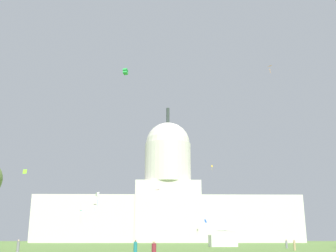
{
  "coord_description": "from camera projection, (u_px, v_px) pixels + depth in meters",
  "views": [
    {
      "loc": [
        -5.9,
        -32.98,
        1.69
      ],
      "look_at": [
        -2.86,
        95.43,
        37.83
      ],
      "focal_mm": 43.17,
      "sensor_mm": 36.0,
      "label": 1
    }
  ],
  "objects": [
    {
      "name": "person_tan_front_center",
      "position": [
        295.0,
        246.0,
        63.78
      ],
      "size": [
        0.48,
        0.48,
        1.6
      ],
      "rotation": [
        0.0,
        0.0,
        2.22
      ],
      "color": "tan",
      "rests_on": "ground_plane"
    },
    {
      "name": "kite_magenta_low",
      "position": [
        156.0,
        191.0,
        94.32
      ],
      "size": [
        1.34,
        1.64,
        0.13
      ],
      "rotation": [
        0.0,
        0.0,
        5.3
      ],
      "color": "#D1339E"
    },
    {
      "name": "person_maroon_lawn_far_left",
      "position": [
        154.0,
        251.0,
        35.49
      ],
      "size": [
        0.55,
        0.55,
        1.59
      ],
      "rotation": [
        0.0,
        0.0,
        3.66
      ],
      "color": "maroon",
      "rests_on": "ground_plane"
    },
    {
      "name": "person_teal_front_left",
      "position": [
        135.0,
        248.0,
        44.03
      ],
      "size": [
        0.56,
        0.56,
        1.63
      ],
      "rotation": [
        0.0,
        0.0,
        0.94
      ],
      "color": "#1E757A",
      "rests_on": "ground_plane"
    },
    {
      "name": "event_tent",
      "position": [
        223.0,
        234.0,
        96.66
      ],
      "size": [
        6.82,
        4.87,
        5.64
      ],
      "rotation": [
        0.0,
        0.0,
        0.06
      ],
      "color": "white",
      "rests_on": "ground_plane"
    },
    {
      "name": "kite_green_mid",
      "position": [
        125.0,
        72.0,
        66.07
      ],
      "size": [
        0.9,
        0.94,
        0.97
      ],
      "rotation": [
        0.0,
        0.0,
        2.83
      ],
      "color": "green"
    },
    {
      "name": "kite_orange_high",
      "position": [
        271.0,
        67.0,
        135.52
      ],
      "size": [
        1.52,
        1.48,
        2.55
      ],
      "rotation": [
        0.0,
        0.0,
        2.39
      ],
      "color": "orange"
    },
    {
      "name": "kite_black_low",
      "position": [
        94.0,
        206.0,
        144.47
      ],
      "size": [
        1.35,
        1.36,
        2.31
      ],
      "rotation": [
        0.0,
        0.0,
        3.93
      ],
      "color": "black"
    },
    {
      "name": "kite_white_low",
      "position": [
        97.0,
        194.0,
        109.83
      ],
      "size": [
        1.14,
        1.13,
        4.02
      ],
      "rotation": [
        0.0,
        0.0,
        2.25
      ],
      "color": "white"
    },
    {
      "name": "kite_blue_low",
      "position": [
        206.0,
        222.0,
        169.65
      ],
      "size": [
        1.26,
        0.9,
        4.34
      ],
      "rotation": [
        0.0,
        0.0,
        2.96
      ],
      "color": "blue"
    },
    {
      "name": "kite_lime_mid",
      "position": [
        25.0,
        172.0,
        102.07
      ],
      "size": [
        1.08,
        0.48,
        1.17
      ],
      "rotation": [
        0.0,
        0.0,
        5.27
      ],
      "color": "#8CD133"
    },
    {
      "name": "person_grey_back_left",
      "position": [
        18.0,
        247.0,
        54.8
      ],
      "size": [
        0.48,
        0.48,
        1.66
      ],
      "rotation": [
        0.0,
        0.0,
        3.41
      ],
      "color": "gray",
      "rests_on": "ground_plane"
    },
    {
      "name": "kite_gold_mid",
      "position": [
        212.0,
        167.0,
        181.9
      ],
      "size": [
        0.77,
        0.16,
        2.37
      ],
      "rotation": [
        0.0,
        0.0,
        5.58
      ],
      "color": "gold"
    },
    {
      "name": "kite_cyan_low",
      "position": [
        80.0,
        213.0,
        111.4
      ],
      "size": [
        1.02,
        1.15,
        3.28
      ],
      "rotation": [
        0.0,
        0.0,
        4.42
      ],
      "color": "#33BCDB"
    },
    {
      "name": "person_grey_mid_left",
      "position": [
        287.0,
        244.0,
        78.57
      ],
      "size": [
        0.45,
        0.45,
        1.65
      ],
      "rotation": [
        0.0,
        0.0,
        2.98
      ],
      "color": "gray",
      "rests_on": "ground_plane"
    },
    {
      "name": "capitol_building",
      "position": [
        168.0,
        202.0,
        214.7
      ],
      "size": [
        138.27,
        25.1,
        73.44
      ],
      "color": "beige",
      "rests_on": "ground_plane"
    }
  ]
}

